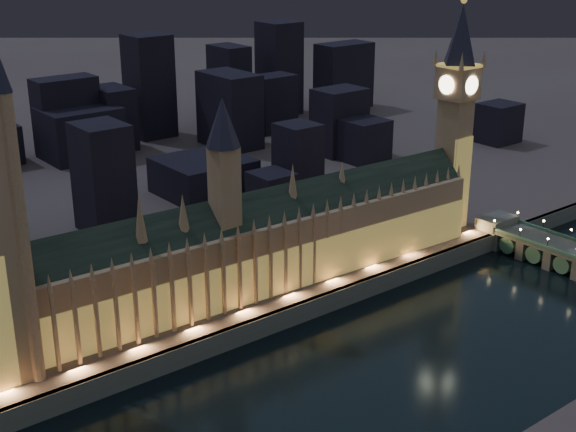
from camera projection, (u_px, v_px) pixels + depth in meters
ground_plane at (376, 365)px, 276.85m from camera, size 2000.00×2000.00×0.00m
embankment_wall at (301, 312)px, 305.60m from camera, size 2000.00×2.50×8.00m
palace_of_westminster at (267, 242)px, 313.10m from camera, size 202.00×27.33×78.00m
elizabeth_tower at (457, 99)px, 361.67m from camera, size 18.00×18.00×109.07m
city_backdrop at (121, 130)px, 467.42m from camera, size 469.74×215.63×74.30m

